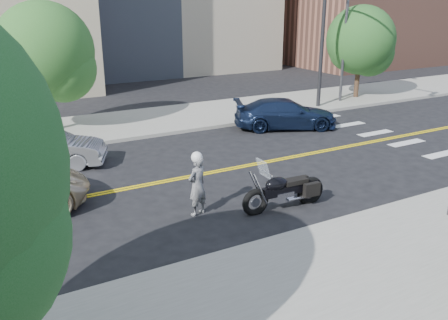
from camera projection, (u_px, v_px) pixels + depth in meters
The scene contains 11 objects.
ground_plane at pixel (201, 174), 15.92m from camera, with size 120.00×120.00×0.00m, color black.
sidewalk_near at pixel (365, 283), 9.70m from camera, with size 60.00×5.00×0.15m, color #9E9B91.
sidewalk_far at pixel (130, 124), 22.10m from camera, with size 60.00×5.00×0.15m, color #9E9B91.
lamp_post at pixel (346, 27), 25.49m from camera, with size 0.16×0.16×8.00m, color #4C4C51.
traffic_light at pixel (336, 19), 23.22m from camera, with size 0.28×4.50×7.00m.
motorcyclist at pixel (197, 184), 12.70m from camera, with size 0.72×0.60×1.80m.
motorcycle at pixel (285, 182), 13.14m from camera, with size 2.54×0.77×1.54m, color black, non-canonical shape.
parked_car_silver at pixel (46, 148), 16.50m from camera, with size 1.39×4.00×1.32m, color #A2A5AA.
parked_car_blue at pixel (285, 114), 21.43m from camera, with size 1.88×4.62×1.34m, color #162444.
tree_far_a at pixel (44, 51), 19.75m from camera, with size 4.09×4.09×5.59m.
tree_far_b at pixel (361, 40), 26.76m from camera, with size 3.85×3.85×5.33m.
Camera 1 is at (-6.60, -13.40, 5.59)m, focal length 38.00 mm.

